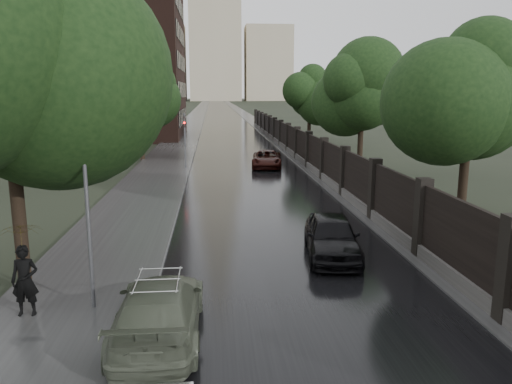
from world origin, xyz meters
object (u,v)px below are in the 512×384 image
traffic_light (185,136)px  lamp_post (87,210)px  tree_left_near (3,55)px  tree_right_c (310,97)px  pedestrian_umbrella (21,243)px  car_right_far (267,159)px  tree_left_far (140,95)px  tree_right_a (469,106)px  car_right_near (332,236)px  tree_right_b (362,100)px  volga_sedan (159,310)px

traffic_light → lamp_post: bearing=-92.7°
tree_left_near → tree_right_c: size_ratio=1.31×
traffic_light → pedestrian_umbrella: traffic_light is taller
tree_right_c → car_right_far: 16.18m
tree_left_near → traffic_light: size_ratio=2.29×
tree_left_far → car_right_far: (9.60, -4.44, -4.61)m
tree_right_a → car_right_far: 19.02m
car_right_far → pedestrian_umbrella: bearing=-102.5°
tree_left_near → tree_right_c: (15.10, 37.00, -1.47)m
tree_left_near → pedestrian_umbrella: tree_left_near is taller
car_right_near → tree_right_c: bearing=87.3°
tree_right_a → tree_right_b: size_ratio=1.00×
volga_sedan → car_right_near: car_right_near is taller
traffic_light → volga_sedan: bearing=-88.4°
tree_right_b → lamp_post: 24.33m
pedestrian_umbrella → lamp_post: bearing=11.0°
lamp_post → traffic_light: 23.52m
tree_right_c → lamp_post: bearing=-108.5°
tree_left_near → traffic_light: bearing=81.5°
tree_left_near → tree_left_far: 27.03m
tree_left_near → tree_right_c: 39.99m
tree_right_b → pedestrian_umbrella: size_ratio=2.56×
tree_right_c → volga_sedan: 41.73m
tree_right_c → traffic_light: 19.26m
car_right_near → pedestrian_umbrella: bearing=-147.4°
lamp_post → car_right_near: bearing=28.2°
traffic_light → car_right_far: bearing=5.5°
tree_right_a → tree_left_near: bearing=-161.7°
car_right_far → pedestrian_umbrella: (-8.50, -24.39, 1.35)m
tree_right_a → car_right_near: tree_right_a is taller
tree_right_a → traffic_light: 20.85m
tree_left_near → tree_left_far: size_ratio=1.24×
volga_sedan → lamp_post: bearing=-39.4°
traffic_light → car_right_near: 20.68m
lamp_post → pedestrian_umbrella: size_ratio=1.87×
tree_right_a → tree_right_b: bearing=90.0°
tree_right_a → tree_right_b: 14.00m
tree_right_c → traffic_light: (-11.80, -15.01, -2.55)m
lamp_post → car_right_far: bearing=73.8°
tree_right_b → tree_right_a: bearing=-90.0°
tree_right_a → lamp_post: bearing=-153.3°
pedestrian_umbrella → tree_right_a: bearing=23.9°
tree_right_a → volga_sedan: tree_right_a is taller
lamp_post → volga_sedan: bearing=-39.7°
tree_left_near → lamp_post: 4.60m
pedestrian_umbrella → volga_sedan: bearing=-20.9°
tree_right_b → car_right_far: tree_right_b is taller
tree_left_far → lamp_post: 28.73m
tree_left_far → volga_sedan: 30.66m
car_right_near → pedestrian_umbrella: pedestrian_umbrella is taller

